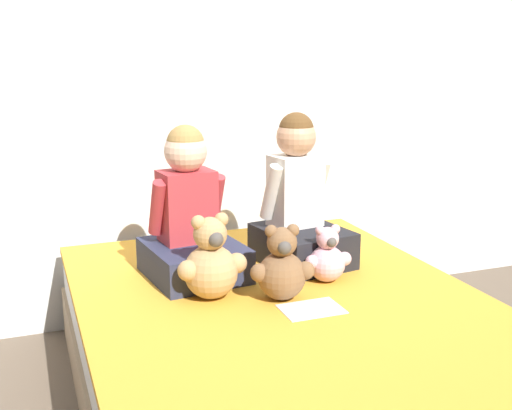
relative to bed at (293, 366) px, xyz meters
The scene contains 8 objects.
wall_behind_bed 1.52m from the bed, 90.00° to the left, with size 8.00×0.06×2.50m.
bed is the anchor object (origin of this frame).
child_on_left 0.68m from the bed, 118.13° to the left, with size 0.39×0.43×0.59m.
child_on_right 0.68m from the bed, 64.41° to the left, with size 0.37×0.43×0.62m.
teddy_bear_held_by_left_child 0.47m from the bed, 141.45° to the left, with size 0.26×0.20×0.31m.
teddy_bear_held_by_right_child 0.43m from the bed, 41.54° to the left, with size 0.19×0.14×0.22m.
teddy_bear_between_children 0.35m from the bed, 95.66° to the left, with size 0.23×0.17×0.28m.
sign_card 0.23m from the bed, 33.50° to the right, with size 0.21×0.15×0.00m.
Camera 1 is at (-0.85, -1.89, 1.31)m, focal length 45.00 mm.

